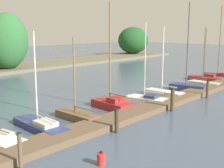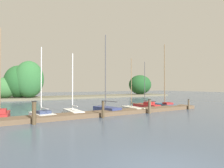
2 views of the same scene
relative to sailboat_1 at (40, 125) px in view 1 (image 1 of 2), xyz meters
The scene contains 15 objects.
dock_pier 10.72m from the sailboat_1, 12.30° to the right, with size 30.02×1.80×0.35m.
sailboat_1 is the anchor object (origin of this frame).
sailboat_2 2.62m from the sailboat_1, ahead, with size 1.06×3.39×5.01m.
sailboat_3 6.04m from the sailboat_1, ahead, with size 1.62×3.36×7.27m.
sailboat_4 9.12m from the sailboat_1, ahead, with size 1.78×3.33×5.92m.
sailboat_5 11.86m from the sailboat_1, ahead, with size 1.00×3.51×5.65m.
sailboat_6 15.11m from the sailboat_1, ahead, with size 1.77×3.33×7.72m.
sailboat_7 18.16m from the sailboat_1, ahead, with size 1.06×3.45×5.59m.
sailboat_8 21.06m from the sailboat_1, ahead, with size 1.75×3.64×5.56m.
sailboat_9 24.01m from the sailboat_1, ahead, with size 1.86×3.57×7.92m.
mooring_piling_0 4.90m from the sailboat_1, 133.29° to the right, with size 0.19×0.19×1.54m.
mooring_piling_1 4.32m from the sailboat_1, 55.39° to the right, with size 0.26×0.26×1.33m.
mooring_piling_2 8.88m from the sailboat_1, 23.58° to the right, with size 0.32×0.32×1.58m.
mooring_piling_3 13.84m from the sailboat_1, 15.14° to the right, with size 0.25×0.25×1.41m.
channel_buoy_0 5.70m from the sailboat_1, 99.11° to the right, with size 0.36×0.36×0.62m.
Camera 1 is at (-19.70, -0.59, 5.54)m, focal length 48.49 mm.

